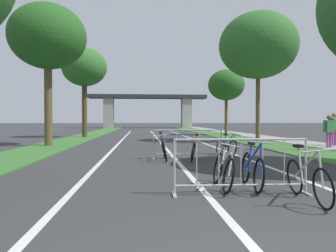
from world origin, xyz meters
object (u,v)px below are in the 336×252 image
crowd_barrier_nearest (241,167)px  bicycle_silver_0 (307,179)px  crowd_barrier_second (188,144)px  bicycle_teal_5 (226,147)px  tree_left_pine_far (48,37)px  tree_left_maple_mid (84,68)px  bicycle_orange_3 (193,150)px  tree_right_pine_near (226,85)px  pedestrian_in_red_jacket (334,126)px  bicycle_white_2 (223,170)px  bicycle_blue_4 (252,169)px  bicycle_purple_1 (164,149)px  tree_right_oak_mid (258,46)px  pedestrian_with_backpack (329,128)px

crowd_barrier_nearest → bicycle_silver_0: (0.98, -0.57, -0.15)m
crowd_barrier_second → bicycle_teal_5: size_ratio=1.47×
tree_left_pine_far → tree_left_maple_mid: tree_left_pine_far is taller
bicycle_orange_3 → crowd_barrier_nearest: bearing=-81.2°
tree_right_pine_near → pedestrian_in_red_jacket: size_ratio=3.42×
tree_right_pine_near → crowd_barrier_nearest: size_ratio=2.37×
tree_left_maple_mid → bicycle_orange_3: bearing=-67.4°
crowd_barrier_nearest → crowd_barrier_second: (-0.17, 5.61, 0.00)m
bicycle_white_2 → bicycle_blue_4: size_ratio=0.98×
crowd_barrier_nearest → bicycle_silver_0: size_ratio=1.49×
bicycle_purple_1 → bicycle_blue_4: 4.91m
bicycle_teal_5 → bicycle_orange_3: bearing=27.6°
tree_left_pine_far → bicycle_teal_5: (8.12, -5.38, -5.37)m
crowd_barrier_second → pedestrian_in_red_jacket: size_ratio=1.44×
tree_left_maple_mid → pedestrian_in_red_jacket: bearing=-35.7°
crowd_barrier_nearest → bicycle_blue_4: (0.42, 0.57, -0.14)m
bicycle_white_2 → pedestrian_in_red_jacket: pedestrian_in_red_jacket is taller
bicycle_orange_3 → pedestrian_in_red_jacket: bearing=38.7°
bicycle_silver_0 → bicycle_blue_4: size_ratio=0.98×
crowd_barrier_nearest → bicycle_purple_1: bearing=101.4°
bicycle_teal_5 → tree_right_oak_mid: bearing=-127.6°
crowd_barrier_nearest → bicycle_white_2: bearing=109.8°
tree_right_oak_mid → tree_left_pine_far: bearing=-167.8°
crowd_barrier_nearest → bicycle_blue_4: crowd_barrier_nearest is taller
tree_right_pine_near → crowd_barrier_second: size_ratio=2.37×
tree_left_maple_mid → bicycle_white_2: 21.25m
bicycle_orange_3 → pedestrian_with_backpack: 8.09m
tree_right_pine_near → crowd_barrier_nearest: 24.19m
tree_right_oak_mid → bicycle_silver_0: size_ratio=4.86×
tree_right_oak_mid → bicycle_purple_1: bearing=-126.8°
bicycle_teal_5 → pedestrian_with_backpack: 6.31m
tree_left_pine_far → bicycle_blue_4: (7.15, -10.99, -5.35)m
tree_right_pine_near → bicycle_white_2: 23.76m
bicycle_silver_0 → pedestrian_in_red_jacket: pedestrian_in_red_jacket is taller
bicycle_purple_1 → crowd_barrier_nearest: bearing=102.2°
crowd_barrier_second → bicycle_white_2: 5.08m
tree_left_pine_far → pedestrian_in_red_jacket: tree_left_pine_far is taller
bicycle_orange_3 → bicycle_purple_1: bearing=177.9°
bicycle_white_2 → bicycle_orange_3: size_ratio=1.03×
tree_left_pine_far → bicycle_teal_5: size_ratio=4.31×
crowd_barrier_nearest → bicycle_blue_4: 0.72m
crowd_barrier_nearest → bicycle_purple_1: crowd_barrier_nearest is taller
tree_left_maple_mid → bicycle_white_2: tree_left_maple_mid is taller
tree_right_oak_mid → crowd_barrier_second: (-5.81, -8.61, -5.64)m
bicycle_blue_4 → bicycle_teal_5: bicycle_blue_4 is taller
bicycle_silver_0 → bicycle_white_2: 1.61m
tree_left_maple_mid → tree_right_pine_near: (12.32, 2.88, -0.96)m
tree_right_pine_near → bicycle_white_2: (-6.16, -22.55, -4.21)m
tree_left_maple_mid → crowd_barrier_nearest: 21.77m
crowd_barrier_nearest → bicycle_orange_3: crowd_barrier_nearest is taller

